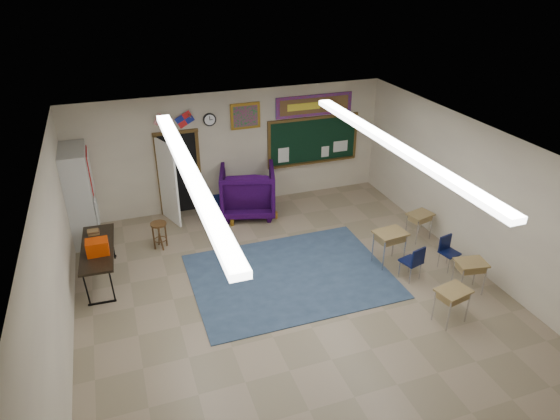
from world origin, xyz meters
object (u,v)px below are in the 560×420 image
object	(u,v)px
wingback_armchair	(248,191)
wooden_stool	(160,235)
folding_table	(100,262)
student_desk_front_left	(389,246)
student_desk_front_right	(419,225)

from	to	relation	value
wingback_armchair	wooden_stool	xyz separation A→B (m)	(-2.34, -0.99, -0.30)
wooden_stool	folding_table	bearing A→B (deg)	-145.46
student_desk_front_left	wooden_stool	xyz separation A→B (m)	(-4.50, 2.28, -0.11)
wingback_armchair	student_desk_front_right	world-z (taller)	wingback_armchair
student_desk_front_left	wooden_stool	distance (m)	5.04
student_desk_front_right	folding_table	distance (m)	7.01
student_desk_front_left	student_desk_front_right	xyz separation A→B (m)	(1.20, 0.69, -0.06)
wingback_armchair	student_desk_front_right	bearing A→B (deg)	158.42
wingback_armchair	wooden_stool	bearing A→B (deg)	38.99
folding_table	student_desk_front_left	bearing A→B (deg)	-10.62
wooden_stool	student_desk_front_left	bearing A→B (deg)	-26.92
wingback_armchair	folding_table	xyz separation A→B (m)	(-3.62, -1.87, -0.20)
student_desk_front_right	wingback_armchair	bearing A→B (deg)	128.27
wingback_armchair	wooden_stool	world-z (taller)	wingback_armchair
wooden_stool	wingback_armchair	bearing A→B (deg)	22.96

